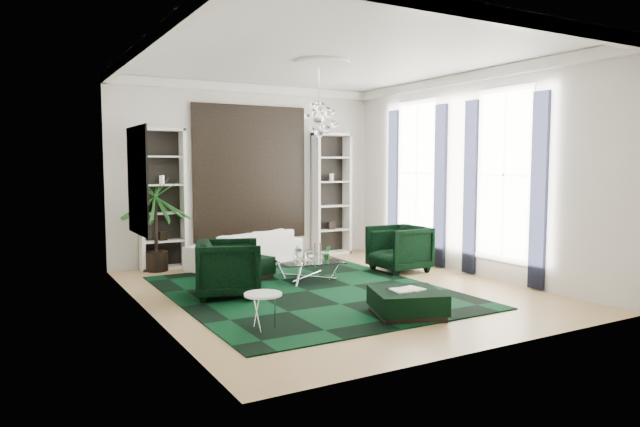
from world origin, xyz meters
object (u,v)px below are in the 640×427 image
sofa (246,249)px  palm (155,211)px  side_table (263,312)px  armchair_right (399,248)px  armchair_left (229,269)px  coffee_table (307,270)px  ottoman_front (407,303)px  ottoman_side (240,268)px

sofa → palm: bearing=-32.8°
side_table → palm: 4.80m
sofa → armchair_right: (2.38, -2.01, 0.09)m
armchair_left → coffee_table: 1.80m
armchair_left → sofa: bearing=-8.8°
ottoman_front → sofa: bearing=95.5°
sofa → side_table: sofa is taller
coffee_table → ottoman_side: ottoman_side is taller
sofa → side_table: size_ratio=5.14×
armchair_left → ottoman_side: (0.67, 1.21, -0.25)m
sofa → ottoman_front: sofa is taller
ottoman_front → side_table: side_table is taller
side_table → ottoman_front: bearing=-10.6°
armchair_left → ottoman_side: armchair_left is taller
armchair_left → ottoman_front: armchair_left is taller
coffee_table → side_table: (-1.96, -2.46, 0.04)m
armchair_right → ottoman_side: armchair_right is taller
ottoman_side → palm: bearing=125.5°
sofa → coffee_table: bearing=81.7°
ottoman_front → side_table: (-1.99, 0.37, 0.05)m
coffee_table → palm: size_ratio=0.46×
ottoman_side → side_table: (-0.93, -3.13, 0.03)m
sofa → side_table: 4.60m
armchair_right → ottoman_front: armchair_right is taller
ottoman_front → armchair_right: bearing=54.4°
armchair_left → palm: palm is taller
ottoman_side → sofa: bearing=63.1°
ottoman_side → ottoman_front: 3.66m
coffee_table → armchair_left: bearing=-162.5°
sofa → coffee_table: 1.93m
palm → sofa: bearing=-11.8°
sofa → ottoman_front: size_ratio=2.71×
sofa → palm: size_ratio=1.04×
ottoman_front → ottoman_side: bearing=106.8°
armchair_right → ottoman_side: (-2.99, 0.81, -0.25)m
armchair_right → coffee_table: (-1.96, 0.14, -0.26)m
armchair_left → armchair_right: (3.66, 0.40, -0.00)m
ottoman_side → side_table: size_ratio=1.91×
sofa → palm: (-1.73, 0.36, 0.83)m
ottoman_front → palm: bearing=113.3°
side_table → palm: size_ratio=0.20×
sofa → armchair_right: size_ratio=2.49×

